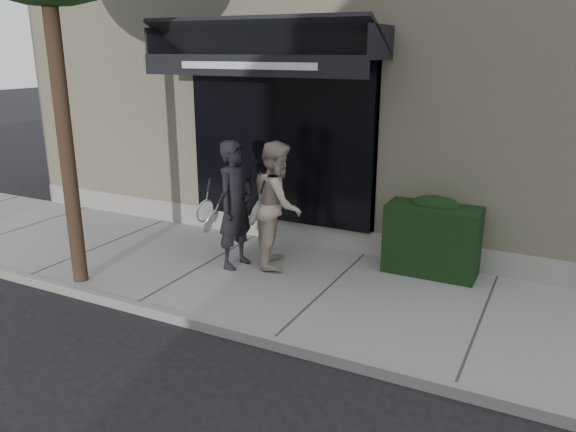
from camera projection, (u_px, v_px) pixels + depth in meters
The scene contains 7 objects.
ground at pixel (327, 297), 7.63m from camera, with size 80.00×80.00×0.00m, color black.
sidewalk at pixel (327, 292), 7.61m from camera, with size 20.00×3.00×0.12m, color gray.
curb at pixel (273, 343), 6.29m from camera, with size 20.00×0.10×0.14m, color gray.
building_facade at pixel (428, 75), 11.08m from camera, with size 14.30×8.04×5.64m.
hedge at pixel (433, 236), 8.03m from camera, with size 1.30×0.70×1.14m.
pedestrian_front at pixel (235, 205), 8.14m from camera, with size 0.70×0.88×1.88m.
pedestrian_back at pixel (278, 204), 8.23m from camera, with size 1.01×1.11×1.86m.
Camera 1 is at (2.71, -6.48, 3.23)m, focal length 35.00 mm.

